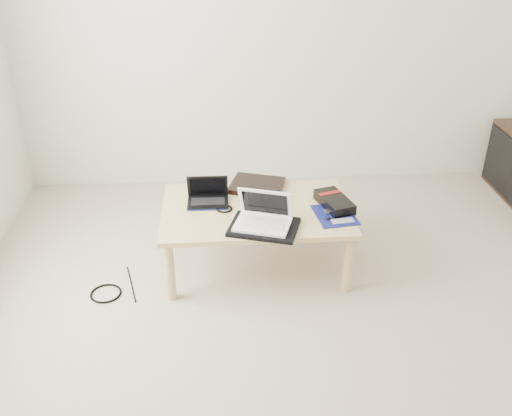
{
  "coord_description": "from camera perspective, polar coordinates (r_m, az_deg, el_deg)",
  "views": [
    {
      "loc": [
        -0.54,
        -2.12,
        2.02
      ],
      "look_at": [
        -0.33,
        0.79,
        0.4
      ],
      "focal_mm": 40.0,
      "sensor_mm": 36.0,
      "label": 1
    }
  ],
  "objects": [
    {
      "name": "cable_coil",
      "position": [
        3.33,
        -3.2,
        -0.06
      ],
      "size": [
        0.11,
        0.11,
        0.01
      ],
      "primitive_type": "torus",
      "rotation": [
        0.0,
        0.0,
        0.11
      ],
      "color": "black",
      "rests_on": "coffee_table"
    },
    {
      "name": "white_laptop",
      "position": [
        3.13,
        0.74,
        -0.92
      ],
      "size": [
        0.35,
        0.29,
        0.2
      ],
      "color": "white",
      "rests_on": "neoprene_sleeve"
    },
    {
      "name": "ground",
      "position": [
        2.98,
        7.75,
        -14.02
      ],
      "size": [
        4.0,
        4.0,
        0.0
      ],
      "primitive_type": "plane",
      "color": "beige",
      "rests_on": "ground"
    },
    {
      "name": "netbook",
      "position": [
        3.4,
        -4.84,
        1.11
      ],
      "size": [
        0.24,
        0.18,
        0.17
      ],
      "color": "black",
      "rests_on": "coffee_table"
    },
    {
      "name": "floor_cable_trail",
      "position": [
        3.46,
        -12.35,
        -7.44
      ],
      "size": [
        0.1,
        0.35,
        0.01
      ],
      "primitive_type": "cylinder",
      "rotation": [
        1.57,
        0.0,
        0.25
      ],
      "color": "black",
      "rests_on": "ground"
    },
    {
      "name": "coffee_table",
      "position": [
        3.37,
        -0.01,
        -0.74
      ],
      "size": [
        1.1,
        0.7,
        0.4
      ],
      "color": "tan",
      "rests_on": "ground"
    },
    {
      "name": "gpu_box",
      "position": [
        3.38,
        7.84,
        0.6
      ],
      "size": [
        0.21,
        0.31,
        0.06
      ],
      "color": "black",
      "rests_on": "coffee_table"
    },
    {
      "name": "tablet",
      "position": [
        3.37,
        0.6,
        0.36
      ],
      "size": [
        0.27,
        0.23,
        0.01
      ],
      "color": "black",
      "rests_on": "coffee_table"
    },
    {
      "name": "motherboard",
      "position": [
        3.3,
        7.92,
        -0.68
      ],
      "size": [
        0.25,
        0.3,
        0.01
      ],
      "color": "#0B134C",
      "rests_on": "coffee_table"
    },
    {
      "name": "book",
      "position": [
        3.57,
        0.08,
        2.26
      ],
      "size": [
        0.38,
        0.35,
        0.03
      ],
      "color": "black",
      "rests_on": "coffee_table"
    },
    {
      "name": "remote",
      "position": [
        3.39,
        2.35,
        0.57
      ],
      "size": [
        0.05,
        0.22,
        0.02
      ],
      "color": "#A9A8AD",
      "rests_on": "coffee_table"
    },
    {
      "name": "room_shell",
      "position": [
        2.22,
        10.75,
        19.56
      ],
      "size": [
        4.2,
        4.2,
        2.7
      ],
      "color": "silver",
      "rests_on": "ground"
    },
    {
      "name": "floor_cable_coil",
      "position": [
        3.42,
        -14.79,
        -8.26
      ],
      "size": [
        0.21,
        0.21,
        0.01
      ],
      "primitive_type": "torus",
      "rotation": [
        0.0,
        0.0,
        -0.19
      ],
      "color": "black",
      "rests_on": "ground"
    },
    {
      "name": "neoprene_sleeve",
      "position": [
        3.14,
        0.8,
        -1.92
      ],
      "size": [
        0.43,
        0.37,
        0.02
      ],
      "primitive_type": "cube",
      "rotation": [
        0.0,
        0.0,
        -0.3
      ],
      "color": "black",
      "rests_on": "coffee_table"
    }
  ]
}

